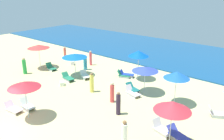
% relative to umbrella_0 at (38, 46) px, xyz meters
% --- Properties ---
extents(ground_plane, '(60.00, 60.00, 0.00)m').
position_rel_umbrella_0_xyz_m(ground_plane, '(8.47, -8.37, -2.39)').
color(ground_plane, beige).
extents(ocean, '(60.00, 13.97, 0.12)m').
position_rel_umbrella_0_xyz_m(ocean, '(8.47, 14.64, -2.33)').
color(ocean, '#174F85').
rests_on(ocean, ground_plane).
extents(umbrella_0, '(2.29, 2.29, 2.57)m').
position_rel_umbrella_0_xyz_m(umbrella_0, '(0.00, 0.00, 0.00)').
color(umbrella_0, silver).
rests_on(umbrella_0, ground_plane).
extents(lounge_chair_0_0, '(1.40, 0.80, 0.67)m').
position_rel_umbrella_0_xyz_m(lounge_chair_0_0, '(1.36, 0.39, -2.15)').
color(lounge_chair_0_0, silver).
rests_on(lounge_chair_0_0, ground_plane).
extents(umbrella_1, '(2.44, 2.44, 2.25)m').
position_rel_umbrella_0_xyz_m(umbrella_1, '(4.66, 0.90, -0.32)').
color(umbrella_1, silver).
rests_on(umbrella_1, ground_plane).
extents(lounge_chair_1_0, '(1.47, 0.83, 0.66)m').
position_rel_umbrella_0_xyz_m(lounge_chair_1_0, '(5.05, -0.39, -2.12)').
color(lounge_chair_1_0, silver).
rests_on(lounge_chair_1_0, ground_plane).
extents(lounge_chair_1_1, '(1.45, 1.07, 0.67)m').
position_rel_umbrella_0_xyz_m(lounge_chair_1_1, '(5.88, 1.02, -2.11)').
color(lounge_chair_1_1, silver).
rests_on(lounge_chair_1_1, ground_plane).
extents(umbrella_2, '(1.96, 1.96, 2.81)m').
position_rel_umbrella_0_xyz_m(umbrella_2, '(16.89, -3.17, 0.16)').
color(umbrella_2, silver).
rests_on(umbrella_2, ground_plane).
extents(lounge_chair_2_0, '(1.39, 0.93, 0.75)m').
position_rel_umbrella_0_xyz_m(lounge_chair_2_0, '(15.91, -2.19, -2.12)').
color(lounge_chair_2_0, silver).
rests_on(lounge_chair_2_0, ground_plane).
extents(lounge_chair_2_1, '(1.57, 1.04, 0.69)m').
position_rel_umbrella_0_xyz_m(lounge_chair_2_1, '(16.97, -2.20, -2.11)').
color(lounge_chair_2_1, silver).
rests_on(lounge_chair_2_1, ground_plane).
extents(umbrella_3, '(2.09, 2.09, 2.62)m').
position_rel_umbrella_0_xyz_m(umbrella_3, '(8.23, -6.43, 0.02)').
color(umbrella_3, silver).
rests_on(umbrella_3, ground_plane).
extents(lounge_chair_3_0, '(1.39, 0.80, 0.68)m').
position_rel_umbrella_0_xyz_m(lounge_chair_3_0, '(6.70, -6.67, -2.14)').
color(lounge_chair_3_0, silver).
rests_on(lounge_chair_3_0, ground_plane).
extents(lounge_chair_3_1, '(1.24, 0.63, 0.78)m').
position_rel_umbrella_0_xyz_m(lounge_chair_3_1, '(7.16, -5.84, -2.10)').
color(lounge_chair_3_1, silver).
rests_on(lounge_chair_3_1, ground_plane).
extents(umbrella_4, '(2.15, 2.15, 2.26)m').
position_rel_umbrella_0_xyz_m(umbrella_4, '(11.98, 1.94, -0.31)').
color(umbrella_4, silver).
rests_on(umbrella_4, ground_plane).
extents(lounge_chair_4_0, '(1.51, 0.94, 0.71)m').
position_rel_umbrella_0_xyz_m(lounge_chair_4_0, '(11.52, 0.91, -2.14)').
color(lounge_chair_4_0, silver).
rests_on(lounge_chair_4_0, ground_plane).
extents(lounge_chair_4_1, '(1.40, 0.95, 0.66)m').
position_rel_umbrella_0_xyz_m(lounge_chair_4_1, '(11.14, 1.46, -2.12)').
color(lounge_chair_4_1, silver).
rests_on(lounge_chair_4_1, ground_plane).
extents(umbrella_5, '(1.90, 1.90, 2.56)m').
position_rel_umbrella_0_xyz_m(umbrella_5, '(14.79, 1.74, -0.08)').
color(umbrella_5, silver).
rests_on(umbrella_5, ground_plane).
extents(lounge_chair_6_1, '(1.45, 1.19, 0.71)m').
position_rel_umbrella_0_xyz_m(lounge_chair_6_1, '(17.89, 1.93, -2.14)').
color(lounge_chair_6_1, silver).
rests_on(lounge_chair_6_1, ground_plane).
extents(umbrella_7, '(1.89, 1.89, 2.80)m').
position_rel_umbrella_0_xyz_m(umbrella_7, '(9.87, 4.09, 0.14)').
color(umbrella_7, silver).
rests_on(umbrella_7, ground_plane).
extents(lounge_chair_7_0, '(1.38, 1.03, 0.71)m').
position_rel_umbrella_0_xyz_m(lounge_chair_7_0, '(8.57, 3.57, -2.14)').
color(lounge_chair_7_0, silver).
rests_on(lounge_chair_7_0, ground_plane).
extents(lounge_chair_7_1, '(1.45, 1.02, 0.69)m').
position_rel_umbrella_0_xyz_m(lounge_chair_7_1, '(8.71, 3.87, -2.13)').
color(lounge_chair_7_1, silver).
rests_on(lounge_chair_7_1, ground_plane).
extents(beachgoer_0, '(0.43, 0.43, 1.71)m').
position_rel_umbrella_0_xyz_m(beachgoer_0, '(8.59, -0.75, -1.58)').
color(beachgoer_0, '#F2E05C').
rests_on(beachgoer_0, ground_plane).
extents(beachgoer_1, '(0.48, 0.48, 1.69)m').
position_rel_umbrella_0_xyz_m(beachgoer_1, '(0.35, -2.03, -1.60)').
color(beachgoer_1, green).
rests_on(beachgoer_1, ground_plane).
extents(beachgoer_2, '(0.44, 0.44, 1.52)m').
position_rel_umbrella_0_xyz_m(beachgoer_2, '(14.87, -4.53, -1.68)').
color(beachgoer_2, white).
rests_on(beachgoer_2, ground_plane).
extents(beachgoer_3, '(0.38, 0.38, 1.62)m').
position_rel_umbrella_0_xyz_m(beachgoer_3, '(11.05, -1.05, -1.62)').
color(beachgoer_3, '#EB4849').
rests_on(beachgoer_3, ground_plane).
extents(beachgoer_4, '(0.40, 0.40, 1.54)m').
position_rel_umbrella_0_xyz_m(beachgoer_4, '(-0.61, 3.87, -1.66)').
color(beachgoer_4, '#DF554B').
rests_on(beachgoer_4, ground_plane).
extents(beachgoer_5, '(0.54, 0.54, 1.64)m').
position_rel_umbrella_0_xyz_m(beachgoer_5, '(4.09, 2.77, -1.63)').
color(beachgoer_5, teal).
rests_on(beachgoer_5, ground_plane).
extents(beachgoer_6, '(0.37, 0.37, 1.66)m').
position_rel_umbrella_0_xyz_m(beachgoer_6, '(3.43, 4.23, -1.59)').
color(beachgoer_6, '#F54D5B').
rests_on(beachgoer_6, ground_plane).
extents(beachgoer_7, '(0.35, 0.35, 1.67)m').
position_rel_umbrella_0_xyz_m(beachgoer_7, '(12.56, -2.19, -1.60)').
color(beachgoer_7, '#35253A').
rests_on(beachgoer_7, ground_plane).
extents(cooler_box_0, '(0.59, 0.60, 0.44)m').
position_rel_umbrella_0_xyz_m(cooler_box_0, '(1.82, 2.96, -2.17)').
color(cooler_box_0, silver).
rests_on(cooler_box_0, ground_plane).
extents(cooler_box_1, '(0.69, 0.64, 0.33)m').
position_rel_umbrella_0_xyz_m(cooler_box_1, '(5.55, -1.48, -2.22)').
color(cooler_box_1, white).
rests_on(cooler_box_1, ground_plane).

